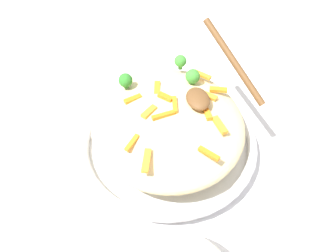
# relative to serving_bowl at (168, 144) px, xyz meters

# --- Properties ---
(ground_plane) EXTENTS (2.40, 2.40, 0.00)m
(ground_plane) POSITION_rel_serving_bowl_xyz_m (0.00, 0.00, -0.02)
(ground_plane) COLOR silver
(serving_bowl) EXTENTS (0.34, 0.34, 0.04)m
(serving_bowl) POSITION_rel_serving_bowl_xyz_m (0.00, 0.00, 0.00)
(serving_bowl) COLOR silver
(serving_bowl) RESTS_ON ground_plane
(pasta_mound) EXTENTS (0.29, 0.27, 0.09)m
(pasta_mound) POSITION_rel_serving_bowl_xyz_m (0.00, 0.00, 0.06)
(pasta_mound) COLOR beige
(pasta_mound) RESTS_ON serving_bowl
(carrot_piece_0) EXTENTS (0.03, 0.03, 0.01)m
(carrot_piece_0) POSITION_rel_serving_bowl_xyz_m (0.06, -0.07, 0.09)
(carrot_piece_0) COLOR orange
(carrot_piece_0) RESTS_ON pasta_mound
(carrot_piece_1) EXTENTS (0.03, 0.03, 0.01)m
(carrot_piece_1) POSITION_rel_serving_bowl_xyz_m (-0.02, -0.00, 0.10)
(carrot_piece_1) COLOR orange
(carrot_piece_1) RESTS_ON pasta_mound
(carrot_piece_2) EXTENTS (0.04, 0.02, 0.01)m
(carrot_piece_2) POSITION_rel_serving_bowl_xyz_m (0.10, -0.05, 0.09)
(carrot_piece_2) COLOR orange
(carrot_piece_2) RESTS_ON pasta_mound
(carrot_piece_3) EXTENTS (0.01, 0.04, 0.01)m
(carrot_piece_3) POSITION_rel_serving_bowl_xyz_m (0.02, -0.01, 0.10)
(carrot_piece_3) COLOR orange
(carrot_piece_3) RESTS_ON pasta_mound
(carrot_piece_4) EXTENTS (0.04, 0.01, 0.01)m
(carrot_piece_4) POSITION_rel_serving_bowl_xyz_m (-0.00, 0.01, 0.10)
(carrot_piece_4) COLOR orange
(carrot_piece_4) RESTS_ON pasta_mound
(carrot_piece_5) EXTENTS (0.03, 0.03, 0.01)m
(carrot_piece_5) POSITION_rel_serving_bowl_xyz_m (0.11, 0.04, 0.10)
(carrot_piece_5) COLOR orange
(carrot_piece_5) RESTS_ON pasta_mound
(carrot_piece_6) EXTENTS (0.03, 0.02, 0.01)m
(carrot_piece_6) POSITION_rel_serving_bowl_xyz_m (-0.05, -0.01, 0.10)
(carrot_piece_6) COLOR orange
(carrot_piece_6) RESTS_ON pasta_mound
(carrot_piece_7) EXTENTS (0.03, 0.03, 0.01)m
(carrot_piece_7) POSITION_rel_serving_bowl_xyz_m (-0.02, 0.08, 0.09)
(carrot_piece_7) COLOR orange
(carrot_piece_7) RESTS_ON pasta_mound
(carrot_piece_8) EXTENTS (0.04, 0.02, 0.01)m
(carrot_piece_8) POSITION_rel_serving_bowl_xyz_m (0.05, 0.08, 0.10)
(carrot_piece_8) COLOR orange
(carrot_piece_8) RESTS_ON pasta_mound
(carrot_piece_9) EXTENTS (0.04, 0.01, 0.01)m
(carrot_piece_9) POSITION_rel_serving_bowl_xyz_m (0.02, 0.06, 0.10)
(carrot_piece_9) COLOR orange
(carrot_piece_9) RESTS_ON pasta_mound
(carrot_piece_10) EXTENTS (0.02, 0.03, 0.01)m
(carrot_piece_10) POSITION_rel_serving_bowl_xyz_m (-0.03, 0.10, 0.10)
(carrot_piece_10) COLOR orange
(carrot_piece_10) RESTS_ON pasta_mound
(carrot_piece_11) EXTENTS (0.03, 0.03, 0.01)m
(carrot_piece_11) POSITION_rel_serving_bowl_xyz_m (-0.08, 0.08, 0.10)
(carrot_piece_11) COLOR orange
(carrot_piece_11) RESTS_ON pasta_mound
(carrot_piece_12) EXTENTS (0.02, 0.03, 0.01)m
(carrot_piece_12) POSITION_rel_serving_bowl_xyz_m (-0.04, -0.06, 0.10)
(carrot_piece_12) COLOR orange
(carrot_piece_12) RESTS_ON pasta_mound
(carrot_piece_13) EXTENTS (0.03, 0.03, 0.01)m
(carrot_piece_13) POSITION_rel_serving_bowl_xyz_m (0.01, -0.03, 0.10)
(carrot_piece_13) COLOR orange
(carrot_piece_13) RESTS_ON pasta_mound
(broccoli_floret_0) EXTENTS (0.03, 0.03, 0.03)m
(broccoli_floret_0) POSITION_rel_serving_bowl_xyz_m (-0.06, 0.06, 0.11)
(broccoli_floret_0) COLOR #377928
(broccoli_floret_0) RESTS_ON pasta_mound
(broccoli_floret_1) EXTENTS (0.03, 0.03, 0.03)m
(broccoli_floret_1) POSITION_rel_serving_bowl_xyz_m (-0.07, -0.06, 0.11)
(broccoli_floret_1) COLOR #296820
(broccoli_floret_1) RESTS_ON pasta_mound
(broccoli_floret_2) EXTENTS (0.02, 0.02, 0.03)m
(broccoli_floret_2) POSITION_rel_serving_bowl_xyz_m (-0.11, 0.05, 0.11)
(broccoli_floret_2) COLOR #377928
(broccoli_floret_2) RESTS_ON pasta_mound
(serving_spoon) EXTENTS (0.15, 0.13, 0.10)m
(serving_spoon) POSITION_rel_serving_bowl_xyz_m (-0.01, 0.08, 0.13)
(serving_spoon) COLOR brown
(serving_spoon) RESTS_ON pasta_mound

